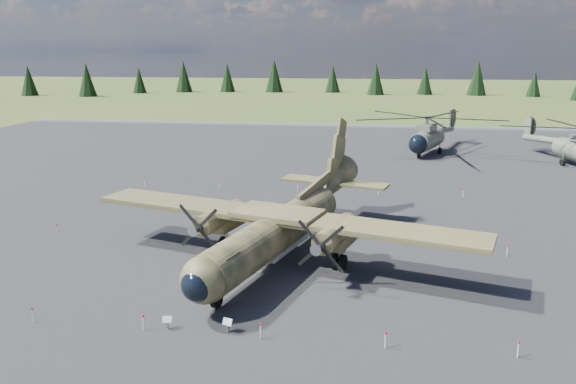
# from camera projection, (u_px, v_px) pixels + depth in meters

# --- Properties ---
(ground) EXTENTS (500.00, 500.00, 0.00)m
(ground) POSITION_uv_depth(u_px,v_px,m) (269.00, 245.00, 40.65)
(ground) COLOR brown
(ground) RESTS_ON ground
(apron) EXTENTS (120.00, 120.00, 0.04)m
(apron) POSITION_uv_depth(u_px,v_px,m) (289.00, 208.00, 50.24)
(apron) COLOR #555459
(apron) RESTS_ON ground
(transport_plane) EXTENTS (26.72, 23.86, 8.91)m
(transport_plane) POSITION_uv_depth(u_px,v_px,m) (283.00, 221.00, 37.64)
(transport_plane) COLOR #353E21
(transport_plane) RESTS_ON ground
(helicopter_near) EXTENTS (26.47, 26.47, 5.17)m
(helicopter_near) POSITION_uv_depth(u_px,v_px,m) (428.00, 127.00, 75.39)
(helicopter_near) COLOR #68685A
(helicopter_near) RESTS_ON ground
(info_placard_left) EXTENTS (0.49, 0.27, 0.73)m
(info_placard_left) POSITION_uv_depth(u_px,v_px,m) (167.00, 321.00, 28.24)
(info_placard_left) COLOR gray
(info_placard_left) RESTS_ON ground
(info_placard_right) EXTENTS (0.55, 0.37, 0.79)m
(info_placard_right) POSITION_uv_depth(u_px,v_px,m) (228.00, 323.00, 27.88)
(info_placard_right) COLOR gray
(info_placard_right) RESTS_ON ground
(barrier_fence) EXTENTS (33.12, 29.62, 0.85)m
(barrier_fence) POSITION_uv_depth(u_px,v_px,m) (263.00, 238.00, 40.52)
(barrier_fence) COLOR white
(barrier_fence) RESTS_ON ground
(treeline) EXTENTS (317.73, 317.30, 10.88)m
(treeline) POSITION_uv_depth(u_px,v_px,m) (348.00, 164.00, 45.73)
(treeline) COLOR black
(treeline) RESTS_ON ground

